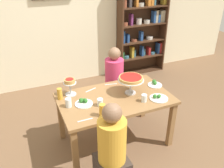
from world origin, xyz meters
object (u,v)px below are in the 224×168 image
dining_table (115,103)px  cutlery_fork_near (111,84)px  salad_plate_near_diner (84,103)px  water_glass_clear_spare (144,98)px  diner_far_right (114,85)px  salad_plate_far_diner (155,84)px  bookshelf (142,23)px  cutlery_knife_far (133,82)px  water_glass_clear_far (100,102)px  deep_dish_pizza_stand (131,79)px  beer_glass_amber_short (102,110)px  water_glass_clear_near (68,103)px  beer_glass_amber_tall (112,109)px  salad_plate_spare (158,98)px  beer_glass_amber_spare (60,94)px  personal_pizza_stand (70,84)px  cutlery_knife_near (91,90)px  diner_near_left (112,156)px  cutlery_fork_far (85,120)px

dining_table → cutlery_fork_near: size_ratio=8.19×
salad_plate_near_diner → water_glass_clear_spare: water_glass_clear_spare is taller
diner_far_right → salad_plate_far_diner: bearing=27.8°
bookshelf → cutlery_knife_far: bearing=-122.7°
water_glass_clear_far → cutlery_knife_far: (0.67, 0.38, -0.04)m
water_glass_clear_far → bookshelf: bearing=49.8°
dining_table → salad_plate_near_diner: salad_plate_near_diner is taller
bookshelf → salad_plate_far_diner: bookshelf is taller
deep_dish_pizza_stand → beer_glass_amber_short: deep_dish_pizza_stand is taller
water_glass_clear_near → cutlery_fork_near: size_ratio=0.64×
diner_far_right → beer_glass_amber_tall: (-0.51, -1.08, 0.32)m
beer_glass_amber_short → cutlery_fork_near: beer_glass_amber_short is taller
dining_table → salad_plate_spare: (0.50, -0.26, 0.11)m
dining_table → salad_plate_near_diner: bearing=178.9°
diner_far_right → beer_glass_amber_spare: diner_far_right is taller
personal_pizza_stand → beer_glass_amber_tall: size_ratio=1.63×
cutlery_knife_near → salad_plate_spare: bearing=121.3°
diner_far_right → beer_glass_amber_tall: bearing=-25.1°
beer_glass_amber_short → beer_glass_amber_spare: 0.68m
dining_table → personal_pizza_stand: size_ratio=6.29×
salad_plate_far_diner → cutlery_fork_near: (-0.57, 0.27, -0.02)m
salad_plate_near_diner → salad_plate_spare: size_ratio=0.94×
salad_plate_spare → beer_glass_amber_tall: beer_glass_amber_tall is taller
personal_pizza_stand → salad_plate_far_diner: bearing=-10.5°
beer_glass_amber_short → water_glass_clear_spare: (0.60, 0.08, -0.03)m
diner_near_left → salad_plate_near_diner: diner_near_left is taller
cutlery_knife_near → cutlery_knife_far: bearing=155.7°
diner_far_right → cutlery_knife_near: (-0.55, -0.43, 0.25)m
salad_plate_near_diner → cutlery_knife_near: bearing=57.2°
diner_near_left → deep_dish_pizza_stand: (0.60, 0.74, 0.46)m
beer_glass_amber_tall → salad_plate_near_diner: bearing=124.0°
diner_near_left → cutlery_knife_far: diner_near_left is taller
deep_dish_pizza_stand → cutlery_fork_far: (-0.76, -0.35, -0.20)m
diner_near_left → water_glass_clear_near: size_ratio=9.99×
salad_plate_near_diner → beer_glass_amber_spare: (-0.24, 0.24, 0.06)m
salad_plate_far_diner → water_glass_clear_spare: size_ratio=2.12×
beer_glass_amber_short → cutlery_fork_near: size_ratio=0.86×
salad_plate_near_diner → cutlery_knife_far: salad_plate_near_diner is taller
cutlery_fork_near → cutlery_knife_near: size_ratio=1.00×
deep_dish_pizza_stand → beer_glass_amber_spare: (-0.91, 0.22, -0.13)m
cutlery_knife_near → cutlery_fork_far: 0.70m
personal_pizza_stand → salad_plate_far_diner: 1.21m
beer_glass_amber_tall → cutlery_fork_near: beer_glass_amber_tall is taller
salad_plate_far_diner → cutlery_fork_near: 0.64m
personal_pizza_stand → salad_plate_spare: 1.17m
beer_glass_amber_tall → cutlery_knife_near: size_ratio=0.80×
bookshelf → salad_plate_spare: (-1.04, -2.27, -0.37)m
cutlery_knife_far → beer_glass_amber_tall: bearing=25.1°
diner_near_left → personal_pizza_stand: 1.11m
dining_table → water_glass_clear_spare: 0.41m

